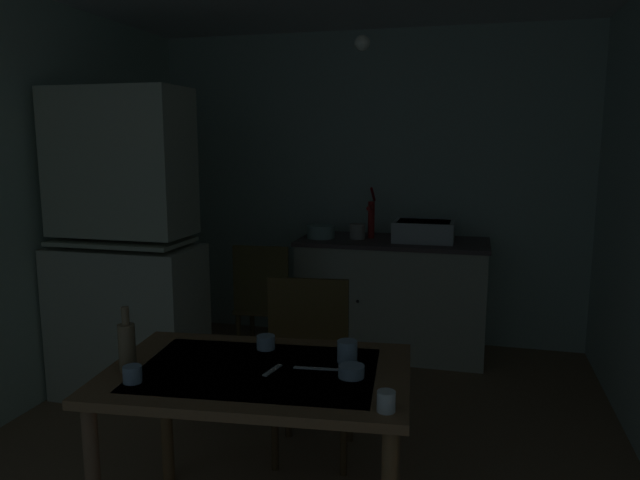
{
  "coord_description": "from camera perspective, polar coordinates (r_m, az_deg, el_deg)",
  "views": [
    {
      "loc": [
        0.85,
        -2.92,
        1.61
      ],
      "look_at": [
        0.07,
        0.05,
        1.1
      ],
      "focal_mm": 33.45,
      "sensor_mm": 36.0,
      "label": 1
    }
  ],
  "objects": [
    {
      "name": "hand_pump",
      "position": [
        4.56,
        4.92,
        2.29
      ],
      "size": [
        0.05,
        0.27,
        0.39
      ],
      "color": "#B21E19",
      "rests_on": "counter_cabinet"
    },
    {
      "name": "wall_left",
      "position": [
        3.93,
        -27.09,
        2.89
      ],
      "size": [
        0.1,
        3.74,
        2.46
      ],
      "primitive_type": "cube",
      "color": "silver",
      "rests_on": "ground"
    },
    {
      "name": "teacup_cream",
      "position": [
        2.37,
        -17.51,
        -12.14
      ],
      "size": [
        0.07,
        0.07,
        0.06
      ],
      "primitive_type": "cylinder",
      "color": "#9EB2C6",
      "rests_on": "dining_table"
    },
    {
      "name": "dining_table",
      "position": [
        2.44,
        -5.96,
        -14.17
      ],
      "size": [
        1.26,
        0.89,
        0.72
      ],
      "color": "brown",
      "rests_on": "ground"
    },
    {
      "name": "mixing_bowl_counter",
      "position": [
        4.56,
        0.07,
        0.81
      ],
      "size": [
        0.21,
        0.21,
        0.1
      ],
      "primitive_type": "cylinder",
      "color": "#ADD1C1",
      "rests_on": "counter_cabinet"
    },
    {
      "name": "teacup_mint",
      "position": [
        2.61,
        -5.23,
        -9.71
      ],
      "size": [
        0.08,
        0.08,
        0.06
      ],
      "primitive_type": "cylinder",
      "color": "#9EB2C6",
      "rests_on": "dining_table"
    },
    {
      "name": "wall_back",
      "position": [
        4.87,
        4.6,
        4.96
      ],
      "size": [
        3.53,
        0.1,
        2.46
      ],
      "primitive_type": "cube",
      "color": "silver",
      "rests_on": "ground"
    },
    {
      "name": "hutch_cabinet",
      "position": [
        3.89,
        -18.11,
        -1.5
      ],
      "size": [
        0.9,
        0.49,
        1.92
      ],
      "color": "beige",
      "rests_on": "ground"
    },
    {
      "name": "stoneware_crock",
      "position": [
        4.52,
        3.6,
        0.82
      ],
      "size": [
        0.12,
        0.12,
        0.12
      ],
      "primitive_type": "cylinder",
      "color": "beige",
      "rests_on": "counter_cabinet"
    },
    {
      "name": "sink_basin",
      "position": [
        4.48,
        9.9,
        0.87
      ],
      "size": [
        0.44,
        0.34,
        0.15
      ],
      "color": "white",
      "rests_on": "counter_cabinet"
    },
    {
      "name": "serving_bowl_wide",
      "position": [
        2.32,
        3.01,
        -12.42
      ],
      "size": [
        0.1,
        0.1,
        0.04
      ],
      "primitive_type": "cylinder",
      "color": "#9EB2C6",
      "rests_on": "dining_table"
    },
    {
      "name": "chair_far_side",
      "position": [
        3.01,
        -0.78,
        -12.0
      ],
      "size": [
        0.44,
        0.44,
        0.98
      ],
      "color": "#51351B",
      "rests_on": "ground"
    },
    {
      "name": "mug_dark",
      "position": [
        2.05,
        6.35,
        -15.09
      ],
      "size": [
        0.06,
        0.06,
        0.07
      ],
      "primitive_type": "cylinder",
      "color": "white",
      "rests_on": "dining_table"
    },
    {
      "name": "table_knife",
      "position": [
        2.39,
        -0.23,
        -12.2
      ],
      "size": [
        0.19,
        0.04,
        0.0
      ],
      "primitive_type": "cube",
      "rotation": [
        0.0,
        0.0,
        0.11
      ],
      "color": "silver",
      "rests_on": "dining_table"
    },
    {
      "name": "glass_bottle",
      "position": [
        2.46,
        -17.99,
        -9.59
      ],
      "size": [
        0.07,
        0.07,
        0.26
      ],
      "color": "olive",
      "rests_on": "dining_table"
    },
    {
      "name": "pendant_bulb",
      "position": [
        3.17,
        4.08,
        18.28
      ],
      "size": [
        0.08,
        0.08,
        0.08
      ],
      "primitive_type": "sphere",
      "color": "#F9EFCC"
    },
    {
      "name": "teaspoon_by_cup",
      "position": [
        2.61,
        2.84,
        -10.29
      ],
      "size": [
        0.03,
        0.14,
        0.0
      ],
      "primitive_type": "cube",
      "rotation": [
        0.0,
        0.0,
        1.52
      ],
      "color": "beige",
      "rests_on": "dining_table"
    },
    {
      "name": "chair_by_counter",
      "position": [
        4.19,
        -5.22,
        -6.04
      ],
      "size": [
        0.43,
        0.43,
        0.92
      ],
      "color": "#513C1C",
      "rests_on": "ground"
    },
    {
      "name": "ground_plane",
      "position": [
        3.44,
        -1.44,
        -18.46
      ],
      "size": [
        4.64,
        4.64,
        0.0
      ],
      "primitive_type": "plane",
      "color": "#8B6648"
    },
    {
      "name": "counter_cabinet",
      "position": [
        4.6,
        6.9,
        -5.35
      ],
      "size": [
        1.41,
        0.64,
        0.87
      ],
      "color": "beige",
      "rests_on": "ground"
    },
    {
      "name": "mug_tall",
      "position": [
        2.45,
        2.62,
        -10.6
      ],
      "size": [
        0.08,
        0.08,
        0.09
      ],
      "primitive_type": "cylinder",
      "color": "#9EB2C6",
      "rests_on": "dining_table"
    },
    {
      "name": "teaspoon_near_bowl",
      "position": [
        2.38,
        -4.57,
        -12.3
      ],
      "size": [
        0.04,
        0.13,
        0.0
      ],
      "primitive_type": "cube",
      "rotation": [
        0.0,
        0.0,
        1.39
      ],
      "color": "beige",
      "rests_on": "dining_table"
    }
  ]
}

